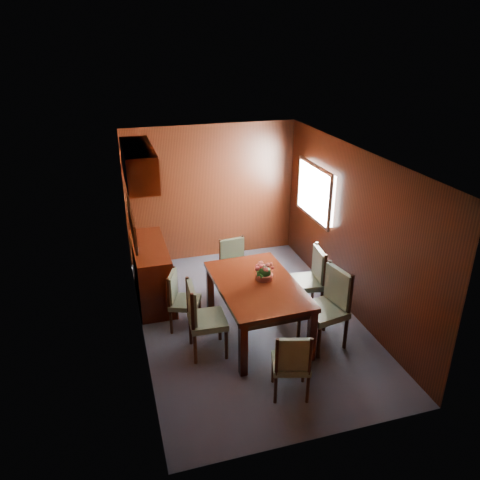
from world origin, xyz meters
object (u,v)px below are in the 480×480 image
object	(u,v)px
chair_head	(292,362)
chair_left_near	(201,315)
dining_table	(257,290)
flower_centerpiece	(264,271)
sideboard	(152,272)
chair_right_near	(329,303)

from	to	relation	value
chair_head	chair_left_near	bearing A→B (deg)	141.80
dining_table	flower_centerpiece	distance (m)	0.28
dining_table	chair_left_near	distance (m)	0.84
sideboard	flower_centerpiece	distance (m)	1.90
dining_table	flower_centerpiece	world-z (taller)	flower_centerpiece
sideboard	chair_head	distance (m)	2.88
dining_table	chair_left_near	size ratio (longest dim) A/B	1.68
chair_head	flower_centerpiece	bearing A→B (deg)	99.38
dining_table	chair_right_near	distance (m)	0.95
flower_centerpiece	chair_head	bearing A→B (deg)	-96.14
dining_table	flower_centerpiece	size ratio (longest dim) A/B	6.80
chair_left_near	chair_right_near	distance (m)	1.65
sideboard	flower_centerpiece	bearing A→B (deg)	-41.66
sideboard	chair_right_near	size ratio (longest dim) A/B	1.30
chair_right_near	flower_centerpiece	size ratio (longest dim) A/B	4.36
dining_table	chair_left_near	bearing A→B (deg)	-167.11
chair_left_near	chair_head	distance (m)	1.33
sideboard	dining_table	size ratio (longest dim) A/B	0.83
dining_table	chair_head	bearing A→B (deg)	-92.73
dining_table	chair_right_near	bearing A→B (deg)	-31.23
chair_right_near	dining_table	bearing A→B (deg)	49.85
sideboard	flower_centerpiece	world-z (taller)	flower_centerpiece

